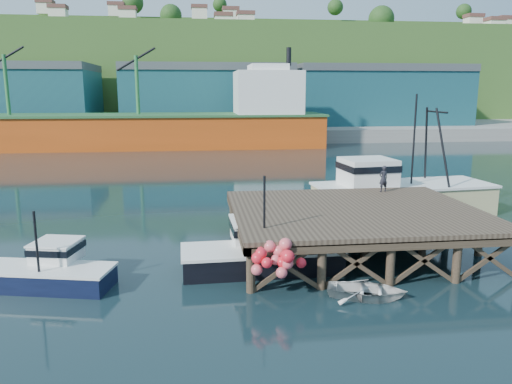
{
  "coord_description": "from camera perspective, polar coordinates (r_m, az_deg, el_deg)",
  "views": [
    {
      "loc": [
        -2.22,
        -23.11,
        7.81
      ],
      "look_at": [
        0.82,
        2.0,
        2.67
      ],
      "focal_mm": 35.0,
      "sensor_mm": 36.0,
      "label": 1
    }
  ],
  "objects": [
    {
      "name": "cargo_ship",
      "position": [
        71.52,
        -12.0,
        7.64
      ],
      "size": [
        55.5,
        10.0,
        13.75
      ],
      "color": "#C94A12",
      "rests_on": "ground"
    },
    {
      "name": "ground",
      "position": [
        24.49,
        -1.35,
        -7.1
      ],
      "size": [
        300.0,
        300.0,
        0.0
      ],
      "primitive_type": "plane",
      "color": "black",
      "rests_on": "ground"
    },
    {
      "name": "wharf",
      "position": [
        24.88,
        11.39,
        -2.37
      ],
      "size": [
        12.0,
        10.0,
        2.62
      ],
      "color": "brown",
      "rests_on": "ground"
    },
    {
      "name": "warehouse_right",
      "position": [
        93.82,
        13.42,
        10.39
      ],
      "size": [
        30.0,
        16.0,
        9.0
      ],
      "primitive_type": "cube",
      "color": "#1B545A",
      "rests_on": "far_quay"
    },
    {
      "name": "dinghy",
      "position": [
        19.91,
        12.56,
        -10.91
      ],
      "size": [
        3.55,
        3.01,
        0.62
      ],
      "primitive_type": "imported",
      "rotation": [
        0.0,
        0.0,
        1.24
      ],
      "color": "silver",
      "rests_on": "ground"
    },
    {
      "name": "hillside",
      "position": [
        123.17,
        -6.01,
        12.92
      ],
      "size": [
        220.0,
        50.0,
        22.0
      ],
      "primitive_type": "cube",
      "color": "#2D511E",
      "rests_on": "ground"
    },
    {
      "name": "dockworker",
      "position": [
        29.42,
        14.35,
        1.49
      ],
      "size": [
        0.62,
        0.48,
        1.51
      ],
      "primitive_type": "imported",
      "rotation": [
        0.0,
        0.0,
        3.37
      ],
      "color": "black",
      "rests_on": "wharf"
    },
    {
      "name": "warehouse_mid",
      "position": [
        88.14,
        -5.54,
        10.59
      ],
      "size": [
        28.0,
        16.0,
        9.0
      ],
      "primitive_type": "cube",
      "color": "#1B545A",
      "rests_on": "far_quay"
    },
    {
      "name": "boat_navy",
      "position": [
        22.15,
        -22.54,
        -8.23
      ],
      "size": [
        5.58,
        3.51,
        3.31
      ],
      "rotation": [
        0.0,
        0.0,
        -0.23
      ],
      "color": "black",
      "rests_on": "ground"
    },
    {
      "name": "far_quay",
      "position": [
        93.38,
        -5.56,
        7.26
      ],
      "size": [
        160.0,
        40.0,
        2.0
      ],
      "primitive_type": "cube",
      "color": "gray",
      "rests_on": "ground"
    },
    {
      "name": "boat_black",
      "position": [
        22.42,
        0.52,
        -6.72
      ],
      "size": [
        7.13,
        6.01,
        4.36
      ],
      "rotation": [
        0.0,
        0.0,
        0.03
      ],
      "color": "black",
      "rests_on": "ground"
    },
    {
      "name": "trawler",
      "position": [
        33.31,
        16.07,
        0.25
      ],
      "size": [
        11.73,
        5.2,
        7.62
      ],
      "rotation": [
        0.0,
        0.0,
        0.1
      ],
      "color": "#CCC184",
      "rests_on": "ground"
    }
  ]
}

